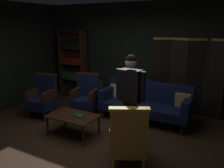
{
  "coord_description": "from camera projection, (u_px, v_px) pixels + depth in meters",
  "views": [
    {
      "loc": [
        2.43,
        -3.55,
        2.2
      ],
      "look_at": [
        0.0,
        0.8,
        0.95
      ],
      "focal_mm": 37.91,
      "sensor_mm": 36.0,
      "label": 1
    }
  ],
  "objects": [
    {
      "name": "standing_figure",
      "position": [
        130.0,
        92.0,
        4.24
      ],
      "size": [
        0.59,
        0.25,
        1.7
      ],
      "color": "black",
      "rests_on": "ground_plane"
    },
    {
      "name": "velvet_couch",
      "position": [
        146.0,
        101.0,
        5.55
      ],
      "size": [
        2.12,
        0.78,
        0.88
      ],
      "color": "#382114",
      "rests_on": "ground_plane"
    },
    {
      "name": "back_wall",
      "position": [
        142.0,
        55.0,
        6.42
      ],
      "size": [
        7.2,
        0.1,
        2.8
      ],
      "primitive_type": "cube",
      "color": "black",
      "rests_on": "ground_plane"
    },
    {
      "name": "folding_screen",
      "position": [
        187.0,
        76.0,
        5.82
      ],
      "size": [
        1.72,
        0.32,
        1.9
      ],
      "color": "black",
      "rests_on": "ground_plane"
    },
    {
      "name": "armchair_wing_left",
      "position": [
        43.0,
        97.0,
        5.78
      ],
      "size": [
        0.66,
        0.65,
        1.04
      ],
      "color": "#382114",
      "rests_on": "ground_plane"
    },
    {
      "name": "ground_plane",
      "position": [
        92.0,
        139.0,
        4.69
      ],
      "size": [
        10.0,
        10.0,
        0.0
      ],
      "primitive_type": "plane",
      "color": "#3D2819"
    },
    {
      "name": "coffee_table",
      "position": [
        73.0,
        117.0,
        4.79
      ],
      "size": [
        1.0,
        0.64,
        0.42
      ],
      "color": "#382114",
      "rests_on": "ground_plane"
    },
    {
      "name": "side_wall_left",
      "position": [
        10.0,
        56.0,
        6.28
      ],
      "size": [
        0.1,
        3.6,
        2.8
      ],
      "primitive_type": "cube",
      "color": "black",
      "rests_on": "ground_plane"
    },
    {
      "name": "armchair_gilt_accent",
      "position": [
        128.0,
        137.0,
        3.7
      ],
      "size": [
        0.78,
        0.78,
        1.04
      ],
      "color": "gold",
      "rests_on": "ground_plane"
    },
    {
      "name": "armchair_wing_right",
      "position": [
        86.0,
        96.0,
        5.83
      ],
      "size": [
        0.69,
        0.69,
        1.04
      ],
      "color": "#382114",
      "rests_on": "ground_plane"
    },
    {
      "name": "potted_plant",
      "position": [
        96.0,
        89.0,
        6.67
      ],
      "size": [
        0.46,
        0.46,
        0.75
      ],
      "color": "brown",
      "rests_on": "ground_plane"
    },
    {
      "name": "book_green_cloth",
      "position": [
        79.0,
        115.0,
        4.75
      ],
      "size": [
        0.27,
        0.2,
        0.03
      ],
      "primitive_type": "cube",
      "rotation": [
        0.0,
        0.0,
        -0.28
      ],
      "color": "#1E4C28",
      "rests_on": "coffee_table"
    },
    {
      "name": "bookshelf",
      "position": [
        73.0,
        63.0,
        7.31
      ],
      "size": [
        0.9,
        0.32,
        2.05
      ],
      "color": "#382114",
      "rests_on": "ground_plane"
    }
  ]
}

